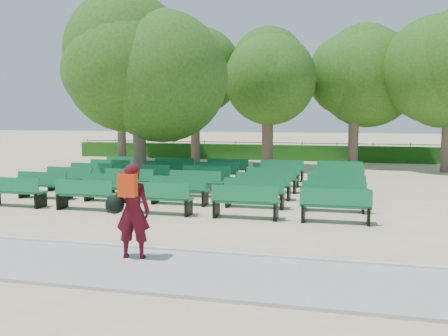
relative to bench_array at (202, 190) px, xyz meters
name	(u,v)px	position (x,y,z in m)	size (l,w,h in m)	color
ground	(228,199)	(1.13, -1.01, -0.09)	(120.00, 120.00, 0.00)	#D1B68A
paving	(126,267)	(1.13, -8.41, -0.06)	(30.00, 2.20, 0.06)	#B0B0AB
curb	(151,249)	(1.13, -7.26, -0.04)	(30.00, 0.12, 0.10)	silver
hedge	(284,153)	(1.13, 12.99, 0.36)	(26.00, 0.70, 0.90)	#1D5516
fence	(285,160)	(1.13, 13.39, -0.09)	(26.00, 0.10, 1.02)	black
tree_line	(274,167)	(1.13, 8.99, -0.09)	(21.80, 6.80, 7.04)	#2E611A
bench_array	(202,190)	(0.00, 0.00, 0.00)	(1.75, 0.65, 1.09)	#136E3A
tree_among	(138,68)	(-2.61, 0.75, 4.24)	(4.78, 4.78, 6.50)	brown
person	(131,209)	(1.03, -7.93, 0.86)	(0.84, 0.53, 1.72)	#4B0A13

